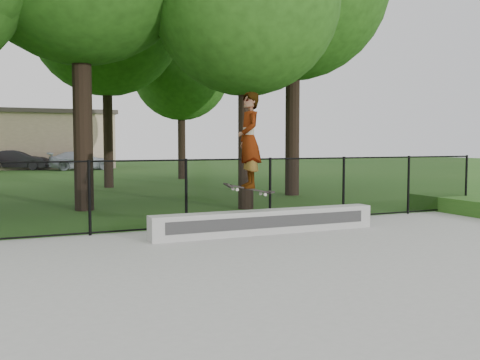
# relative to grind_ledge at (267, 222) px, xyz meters

# --- Properties ---
(ground) EXTENTS (100.00, 100.00, 0.00)m
(ground) POSITION_rel_grind_ledge_xyz_m (-1.31, -4.70, -0.30)
(ground) COLOR #255818
(ground) RESTS_ON ground
(concrete_slab) EXTENTS (14.00, 12.00, 0.06)m
(concrete_slab) POSITION_rel_grind_ledge_xyz_m (-1.31, -4.70, -0.27)
(concrete_slab) COLOR #9D9D98
(concrete_slab) RESTS_ON ground
(grind_ledge) EXTENTS (4.83, 0.40, 0.47)m
(grind_ledge) POSITION_rel_grind_ledge_xyz_m (0.00, 0.00, 0.00)
(grind_ledge) COLOR #A6A6A1
(grind_ledge) RESTS_ON concrete_slab
(car_b) EXTENTS (4.05, 2.72, 1.38)m
(car_b) POSITION_rel_grind_ledge_xyz_m (-3.95, 30.59, 0.39)
(car_b) COLOR black
(car_b) RESTS_ON ground
(car_c) EXTENTS (4.10, 1.86, 1.29)m
(car_c) POSITION_rel_grind_ledge_xyz_m (0.04, 28.83, 0.35)
(car_c) COLOR #ABB2C1
(car_c) RESTS_ON ground
(skater_airborne) EXTENTS (0.83, 0.74, 2.03)m
(skater_airborne) POSITION_rel_grind_ledge_xyz_m (-0.48, -0.18, 1.62)
(skater_airborne) COLOR black
(skater_airborne) RESTS_ON ground
(chainlink_fence) EXTENTS (16.06, 0.06, 1.50)m
(chainlink_fence) POSITION_rel_grind_ledge_xyz_m (-1.31, 1.20, 0.51)
(chainlink_fence) COLOR black
(chainlink_fence) RESTS_ON concrete_slab
(distant_building) EXTENTS (12.40, 6.40, 4.30)m
(distant_building) POSITION_rel_grind_ledge_xyz_m (-3.31, 33.30, 1.87)
(distant_building) COLOR #C8AC8D
(distant_building) RESTS_ON ground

